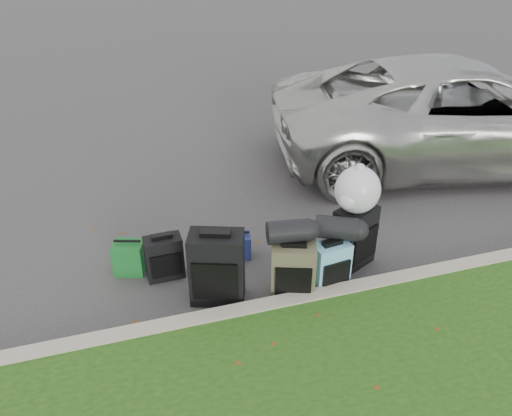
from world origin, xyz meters
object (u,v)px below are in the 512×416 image
object	(u,v)px
suitcase_large_black_right	(354,237)
tote_green	(130,258)
suitcase_small_black	(164,257)
suitcase_teal	(330,266)
suitcase_olive	(293,270)
tote_navy	(239,246)
suv	(461,113)
suitcase_large_black_left	(217,268)

from	to	relation	value
suitcase_large_black_right	tote_green	distance (m)	2.56
suitcase_small_black	suitcase_teal	world-z (taller)	suitcase_teal
suitcase_olive	tote_navy	bearing A→B (deg)	133.22
suv	suitcase_olive	world-z (taller)	suv
suitcase_olive	suitcase_teal	xyz separation A→B (m)	(0.42, -0.01, -0.03)
suitcase_small_black	suv	bearing A→B (deg)	17.10
suitcase_large_black_left	tote_navy	xyz separation A→B (m)	(0.41, 0.67, -0.25)
suv	suitcase_teal	distance (m)	4.19
suitcase_small_black	suitcase_olive	xyz separation A→B (m)	(1.25, -0.71, 0.06)
suitcase_small_black	suitcase_olive	bearing A→B (deg)	-31.52
tote_green	tote_navy	distance (m)	1.26
suitcase_teal	tote_green	size ratio (longest dim) A/B	1.50
suitcase_large_black_left	tote_green	world-z (taller)	suitcase_large_black_left
suitcase_large_black_left	suitcase_large_black_right	bearing A→B (deg)	25.25
suitcase_large_black_left	suitcase_large_black_right	xyz separation A→B (m)	(1.64, 0.16, -0.03)
tote_navy	suitcase_small_black	bearing A→B (deg)	-159.42
suitcase_small_black	tote_navy	world-z (taller)	suitcase_small_black
suv	suitcase_small_black	xyz separation A→B (m)	(-5.02, -1.75, -0.58)
suitcase_olive	tote_green	bearing A→B (deg)	170.41
suv	tote_navy	size ratio (longest dim) A/B	20.53
suitcase_olive	suitcase_large_black_right	distance (m)	0.92
suitcase_small_black	tote_navy	size ratio (longest dim) A/B	1.74
suitcase_small_black	tote_navy	distance (m)	0.91
suv	suitcase_small_black	distance (m)	5.34
suitcase_teal	suv	bearing A→B (deg)	29.59
suv	tote_navy	distance (m)	4.48
suv	suitcase_small_black	bearing A→B (deg)	121.57
suitcase_olive	suitcase_large_black_left	bearing A→B (deg)	-172.16
suitcase_large_black_left	suv	bearing A→B (deg)	46.52
suitcase_small_black	suitcase_teal	size ratio (longest dim) A/B	0.91
tote_navy	tote_green	bearing A→B (deg)	-171.30
suitcase_large_black_right	tote_green	xyz separation A→B (m)	(-2.48, 0.59, -0.18)
suitcase_olive	tote_navy	distance (m)	0.93
suitcase_large_black_left	tote_navy	bearing A→B (deg)	78.29
suitcase_teal	suitcase_large_black_right	xyz separation A→B (m)	(0.44, 0.33, 0.09)
tote_navy	suitcase_teal	bearing A→B (deg)	-34.98
suv	suitcase_olive	distance (m)	4.52
suv	tote_green	xyz separation A→B (m)	(-5.38, -1.54, -0.65)
suitcase_large_black_right	tote_navy	distance (m)	1.35
suitcase_olive	tote_navy	xyz separation A→B (m)	(-0.36, 0.84, -0.17)
suitcase_large_black_left	tote_green	size ratio (longest dim) A/B	2.14
suv	tote_navy	xyz separation A→B (m)	(-4.12, -1.62, -0.69)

